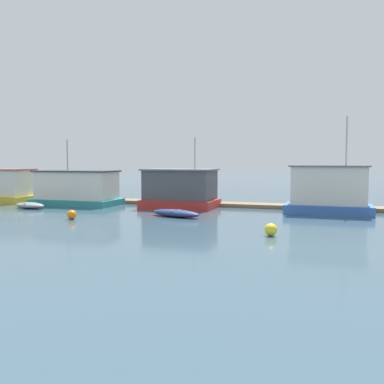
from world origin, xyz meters
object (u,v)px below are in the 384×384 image
Objects in this scene: houseboat_red at (180,189)px; houseboat_teal at (77,188)px; dinghy_grey at (30,205)px; buoy_orange at (72,215)px; houseboat_blue at (329,191)px; buoy_yellow at (271,230)px; houseboat_yellow at (1,186)px; dinghy_navy at (176,213)px.

houseboat_teal is at bearing -175.94° from houseboat_red.
buoy_orange is (6.89, -4.40, 0.06)m from dinghy_grey.
houseboat_blue is 17.85m from buoy_orange.
buoy_yellow is (-2.59, -10.50, -1.28)m from houseboat_blue.
houseboat_yellow is at bearing 178.72° from houseboat_teal.
buoy_yellow is (8.80, -10.74, -1.19)m from houseboat_red.
dinghy_grey is at bearing 174.99° from dinghy_navy.
buoy_orange is (-5.94, -3.28, 0.05)m from dinghy_navy.
buoy_yellow reaches higher than buoy_orange.
houseboat_red is 2.00× the size of dinghy_grey.
houseboat_yellow is at bearing 149.03° from dinghy_grey.
houseboat_teal is 1.25× the size of houseboat_red.
houseboat_teal is 11.94× the size of buoy_orange.
dinghy_navy is at bearing -14.42° from houseboat_yellow.
buoy_orange reaches higher than dinghy_navy.
houseboat_red is (9.23, 0.66, 0.09)m from houseboat_teal.
houseboat_yellow is 28.92m from houseboat_blue.
houseboat_teal is at bearing 61.63° from dinghy_grey.
houseboat_teal reaches higher than buoy_yellow.
houseboat_red reaches higher than buoy_orange.
houseboat_red is 12.05m from dinghy_grey.
houseboat_teal reaches higher than dinghy_navy.
dinghy_navy is (-9.74, -5.16, -1.34)m from houseboat_blue.
houseboat_red reaches higher than dinghy_navy.
houseboat_blue reaches higher than dinghy_grey.
houseboat_blue is at bearing 76.16° from buoy_yellow.
buoy_orange is (-15.68, -8.44, -1.29)m from houseboat_blue.
buoy_yellow is (7.15, -5.34, 0.07)m from dinghy_navy.
houseboat_blue is 10.79× the size of buoy_yellow.
houseboat_teal is 9.26m from houseboat_red.
houseboat_yellow is 0.88× the size of houseboat_teal.
houseboat_blue is at bearing 0.46° from houseboat_yellow.
dinghy_navy is at bearing 143.26° from buoy_yellow.
dinghy_navy is at bearing 28.88° from buoy_orange.
houseboat_teal reaches higher than buoy_orange.
dinghy_grey is (6.34, -3.81, -1.20)m from houseboat_yellow.
houseboat_yellow is 1.10× the size of houseboat_red.
houseboat_yellow is 28.28m from buoy_yellow.
buoy_orange is at bearing -151.12° from dinghy_navy.
dinghy_navy is at bearing -5.01° from dinghy_grey.
buoy_yellow reaches higher than dinghy_navy.
dinghy_grey is (-1.95, -3.62, -1.18)m from houseboat_teal.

